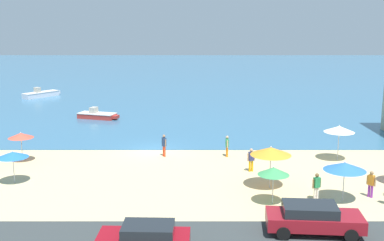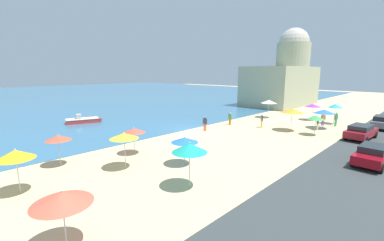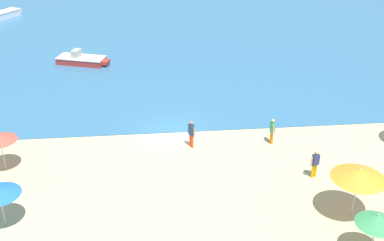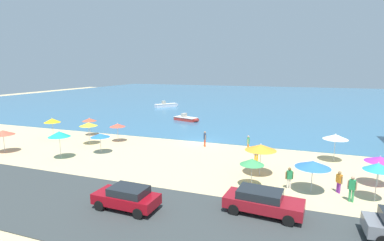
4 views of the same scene
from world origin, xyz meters
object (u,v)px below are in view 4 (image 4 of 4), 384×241
Objects in this scene: beach_umbrella_6 at (59,134)px; beach_umbrella_5 at (380,159)px; beach_umbrella_10 at (88,124)px; bather_1 at (289,177)px; beach_umbrella_3 at (261,147)px; skiff_nearshore at (166,105)px; beach_umbrella_4 at (100,135)px; beach_umbrella_12 at (117,125)px; bather_0 at (248,142)px; beach_umbrella_2 at (3,133)px; skiff_offshore at (186,118)px; beach_umbrella_7 at (378,167)px; beach_umbrella_8 at (252,162)px; beach_umbrella_11 at (313,164)px; parked_car_1 at (263,201)px; bather_2 at (352,187)px; beach_umbrella_1 at (336,137)px; parked_car_4 at (127,197)px; beach_umbrella_9 at (52,120)px; beach_umbrella_0 at (89,120)px; bather_3 at (205,138)px; bather_4 at (256,153)px.

beach_umbrella_5 is at bearing 5.64° from beach_umbrella_6.
beach_umbrella_10 reaches higher than bather_1.
skiff_nearshore is (-25.09, 35.94, -1.87)m from beach_umbrella_3.
beach_umbrella_12 is at bearing 103.35° from beach_umbrella_4.
beach_umbrella_5 is 1.05× the size of beach_umbrella_12.
bather_0 is (13.86, 6.05, -0.94)m from beach_umbrella_4.
beach_umbrella_2 is 0.53× the size of skiff_offshore.
beach_umbrella_7 is 1.21× the size of beach_umbrella_8.
beach_umbrella_11 is 0.51× the size of parked_car_1.
beach_umbrella_8 reaches higher than bather_2.
beach_umbrella_5 is at bearing 58.34° from bather_2.
beach_umbrella_7 is 50.37m from skiff_nearshore.
beach_umbrella_6 is at bearing -161.88° from beach_umbrella_1.
beach_umbrella_1 is at bearing 49.28° from parked_car_4.
beach_umbrella_7 reaches higher than beach_umbrella_5.
beach_umbrella_3 is 18.00m from beach_umbrella_12.
beach_umbrella_7 is 1.12× the size of beach_umbrella_11.
beach_umbrella_5 is 17.95m from parked_car_4.
beach_umbrella_2 is 0.93× the size of beach_umbrella_9.
beach_umbrella_3 is at bearing 98.74° from parked_car_1.
beach_umbrella_10 is (-25.30, -2.65, -0.02)m from beach_umbrella_1.
bather_0 is at bearing -0.53° from beach_umbrella_0.
beach_umbrella_11 is at bearing -20.49° from beach_umbrella_12.
bather_3 is at bearing -57.82° from skiff_nearshore.
beach_umbrella_11 is (3.80, -2.21, -0.28)m from beach_umbrella_3.
bather_2 is 0.43× the size of parked_car_4.
bather_2 is at bearing -121.66° from beach_umbrella_5.
beach_umbrella_7 is 5.53m from bather_1.
skiff_offshore is at bearing 127.61° from bather_4.
beach_umbrella_4 is at bearing 172.30° from beach_umbrella_7.
bather_3 is (-14.51, 9.28, -1.39)m from beach_umbrella_7.
beach_umbrella_2 is 26.75m from parked_car_1.
parked_car_4 is (18.64, -13.04, -1.43)m from beach_umbrella_9.
beach_umbrella_2 reaches higher than bather_3.
bather_2 is at bearing -2.17° from beach_umbrella_6.
beach_umbrella_0 reaches higher than beach_umbrella_12.
bather_4 is (-0.76, 3.27, -1.42)m from beach_umbrella_3.
bather_3 is (18.49, 9.27, -1.13)m from beach_umbrella_2.
beach_umbrella_10 is at bearing -8.33° from beach_umbrella_9.
skiff_nearshore is (0.27, 38.23, -1.63)m from beach_umbrella_2.
skiff_nearshore is at bearing 136.01° from beach_umbrella_1.
bather_2 is (-1.46, -0.61, -1.37)m from beach_umbrella_7.
beach_umbrella_12 is (2.26, 2.27, -0.36)m from beach_umbrella_10.
beach_umbrella_2 is 33.01m from beach_umbrella_7.
beach_umbrella_3 is at bearing -55.48° from skiff_offshore.
beach_umbrella_12 reaches higher than bather_2.
beach_umbrella_9 is at bearing -176.79° from beach_umbrella_1.
beach_umbrella_8 reaches higher than parked_car_4.
bather_0 reaches higher than bather_4.
beach_umbrella_12 is 0.48× the size of parked_car_1.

